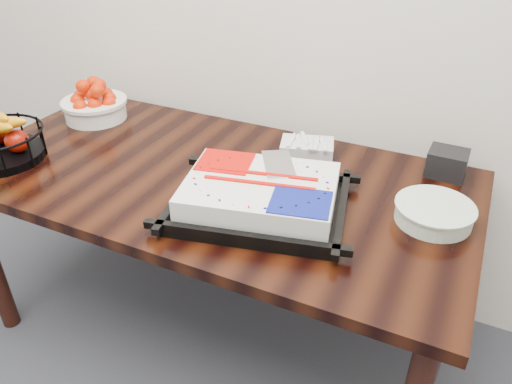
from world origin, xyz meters
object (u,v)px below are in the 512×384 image
at_px(plate_stack, 434,213).
at_px(napkin_box, 447,163).
at_px(table, 212,195).
at_px(tangerine_bowl, 94,102).
at_px(cake_tray, 260,196).

xyz_separation_m(plate_stack, napkin_box, (-0.01, 0.31, 0.02)).
bearing_deg(table, tangerine_bowl, 163.05).
bearing_deg(cake_tray, plate_stack, 18.30).
height_order(table, napkin_box, napkin_box).
bearing_deg(tangerine_bowl, cake_tray, -19.52).
bearing_deg(tangerine_bowl, napkin_box, 5.62).
relative_size(table, tangerine_bowl, 6.56).
xyz_separation_m(cake_tray, tangerine_bowl, (-0.94, 0.33, 0.03)).
bearing_deg(table, plate_stack, 3.26).
bearing_deg(napkin_box, plate_stack, -88.83).
relative_size(table, cake_tray, 3.00).
relative_size(tangerine_bowl, napkin_box, 2.13).
xyz_separation_m(cake_tray, napkin_box, (0.49, 0.47, -0.00)).
height_order(table, tangerine_bowl, tangerine_bowl).
height_order(cake_tray, tangerine_bowl, tangerine_bowl).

